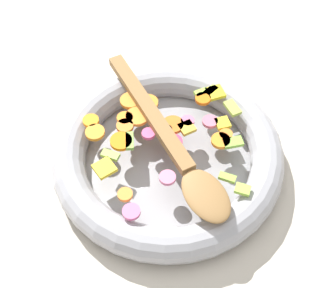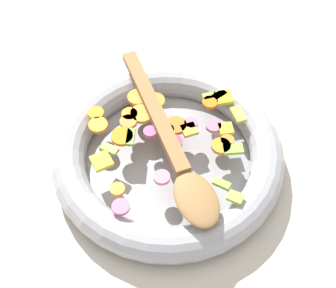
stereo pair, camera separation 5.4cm
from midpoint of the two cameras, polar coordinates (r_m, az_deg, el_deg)
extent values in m
plane|color=beige|center=(0.73, 2.10, -2.46)|extent=(4.00, 4.00, 0.00)
cylinder|color=gray|center=(0.73, 2.12, -2.19)|extent=(0.30, 0.30, 0.01)
torus|color=#9E9EA5|center=(0.71, 2.16, -1.32)|extent=(0.35, 0.35, 0.05)
cylinder|color=orange|center=(0.70, 9.38, 0.51)|extent=(0.03, 0.03, 0.01)
cylinder|color=orange|center=(0.74, -1.66, 5.60)|extent=(0.04, 0.04, 0.01)
cylinder|color=orange|center=(0.71, 3.12, 2.17)|extent=(0.05, 0.05, 0.01)
cylinder|color=orange|center=(0.73, -6.70, 3.62)|extent=(0.04, 0.04, 0.01)
cylinder|color=orange|center=(0.74, 7.22, 4.94)|extent=(0.03, 0.03, 0.01)
cylinder|color=orange|center=(0.72, -1.08, 3.60)|extent=(0.04, 0.04, 0.01)
cylinder|color=orange|center=(0.70, 1.89, 1.59)|extent=(0.03, 0.03, 0.01)
cylinder|color=orange|center=(0.74, 0.42, 5.13)|extent=(0.03, 0.03, 0.01)
cylinder|color=orange|center=(0.70, -3.43, 0.80)|extent=(0.05, 0.05, 0.01)
cylinder|color=orange|center=(0.72, -2.60, 3.52)|extent=(0.03, 0.03, 0.01)
cylinder|color=orange|center=(0.71, -2.73, 2.59)|extent=(0.04, 0.04, 0.01)
cylinder|color=orange|center=(0.69, 8.69, -0.37)|extent=(0.03, 0.03, 0.01)
cylinder|color=orange|center=(0.71, -6.39, 2.18)|extent=(0.04, 0.04, 0.01)
cylinder|color=orange|center=(0.64, -3.81, -5.67)|extent=(0.03, 0.03, 0.01)
cube|color=#8BC146|center=(0.69, 10.15, -0.74)|extent=(0.03, 0.02, 0.01)
cube|color=#A7DA4A|center=(0.65, 10.58, -6.54)|extent=(0.03, 0.02, 0.01)
cube|color=#B7CB50|center=(0.76, 8.32, 5.81)|extent=(0.03, 0.02, 0.01)
cube|color=#85BA47|center=(0.69, -2.40, 0.75)|extent=(0.02, 0.03, 0.01)
cube|color=#99C151|center=(0.68, -4.93, -0.71)|extent=(0.03, 0.02, 0.01)
cube|color=#96C147|center=(0.65, 8.91, -4.94)|extent=(0.03, 0.02, 0.01)
cube|color=#A1CE46|center=(0.75, 7.14, 5.68)|extent=(0.03, 0.02, 0.01)
cube|color=#ADC54B|center=(0.73, 10.64, 3.44)|extent=(0.02, 0.03, 0.01)
cylinder|color=#E4678B|center=(0.71, 4.97, 2.40)|extent=(0.02, 0.02, 0.01)
cylinder|color=#DF6397|center=(0.63, -3.34, -7.80)|extent=(0.03, 0.03, 0.01)
cylinder|color=#DA6982|center=(0.71, 7.72, 2.08)|extent=(0.03, 0.03, 0.01)
cylinder|color=pink|center=(0.65, 1.60, -4.21)|extent=(0.03, 0.03, 0.01)
cylinder|color=#E14F83|center=(0.70, -0.01, 1.38)|extent=(0.03, 0.03, 0.01)
cylinder|color=#D43763|center=(0.69, 2.88, 0.16)|extent=(0.03, 0.03, 0.01)
cube|color=gold|center=(0.70, 4.77, 1.63)|extent=(0.03, 0.03, 0.01)
cube|color=gold|center=(0.71, 9.21, 1.73)|extent=(0.02, 0.02, 0.01)
cube|color=yellow|center=(0.67, -5.85, -2.21)|extent=(0.04, 0.04, 0.01)
cube|color=yellow|center=(0.75, 8.82, 5.53)|extent=(0.03, 0.03, 0.01)
cube|color=olive|center=(0.72, 0.39, 4.29)|extent=(0.10, 0.25, 0.01)
ellipsoid|color=olive|center=(0.63, 5.95, -6.84)|extent=(0.08, 0.10, 0.01)
camera|label=1|loc=(0.03, -87.77, 2.97)|focal=50.00mm
camera|label=2|loc=(0.03, 92.23, -2.97)|focal=50.00mm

